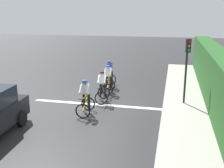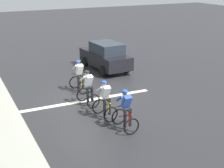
{
  "view_description": "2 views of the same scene",
  "coord_description": "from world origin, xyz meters",
  "px_view_note": "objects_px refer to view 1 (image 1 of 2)",
  "views": [
    {
      "loc": [
        3.55,
        -12.65,
        4.57
      ],
      "look_at": [
        0.55,
        0.54,
        0.98
      ],
      "focal_mm": 43.62,
      "sensor_mm": 36.0,
      "label": 1
    },
    {
      "loc": [
        5.38,
        14.1,
        5.97
      ],
      "look_at": [
        -0.74,
        1.47,
        1.2
      ],
      "focal_mm": 53.45,
      "sensor_mm": 36.0,
      "label": 2
    }
  ],
  "objects_px": {
    "cyclist_second": "(108,79)",
    "traffic_light_near_crossing": "(187,62)",
    "cyclist_fourth": "(86,98)",
    "cyclist_lead": "(109,74)",
    "cyclist_mid": "(102,87)"
  },
  "relations": [
    {
      "from": "cyclist_second",
      "to": "traffic_light_near_crossing",
      "type": "height_order",
      "value": "traffic_light_near_crossing"
    },
    {
      "from": "traffic_light_near_crossing",
      "to": "cyclist_fourth",
      "type": "bearing_deg",
      "value": -153.34
    },
    {
      "from": "cyclist_second",
      "to": "traffic_light_near_crossing",
      "type": "relative_size",
      "value": 0.5
    },
    {
      "from": "cyclist_lead",
      "to": "cyclist_second",
      "type": "xyz_separation_m",
      "value": [
        0.26,
        -1.35,
        0.0
      ]
    },
    {
      "from": "cyclist_mid",
      "to": "cyclist_fourth",
      "type": "distance_m",
      "value": 1.96
    },
    {
      "from": "traffic_light_near_crossing",
      "to": "cyclist_second",
      "type": "bearing_deg",
      "value": 161.9
    },
    {
      "from": "cyclist_fourth",
      "to": "traffic_light_near_crossing",
      "type": "relative_size",
      "value": 0.5
    },
    {
      "from": "cyclist_mid",
      "to": "cyclist_fourth",
      "type": "xyz_separation_m",
      "value": [
        -0.29,
        -1.94,
        0.0
      ]
    },
    {
      "from": "cyclist_lead",
      "to": "cyclist_mid",
      "type": "relative_size",
      "value": 1.0
    },
    {
      "from": "cyclist_second",
      "to": "traffic_light_near_crossing",
      "type": "xyz_separation_m",
      "value": [
        4.26,
        -1.39,
        1.43
      ]
    },
    {
      "from": "cyclist_lead",
      "to": "cyclist_fourth",
      "type": "xyz_separation_m",
      "value": [
        0.06,
        -4.98,
        0.0
      ]
    },
    {
      "from": "cyclist_second",
      "to": "cyclist_mid",
      "type": "relative_size",
      "value": 1.0
    },
    {
      "from": "cyclist_mid",
      "to": "cyclist_fourth",
      "type": "relative_size",
      "value": 1.0
    },
    {
      "from": "cyclist_second",
      "to": "cyclist_fourth",
      "type": "relative_size",
      "value": 1.0
    },
    {
      "from": "cyclist_lead",
      "to": "cyclist_second",
      "type": "distance_m",
      "value": 1.37
    }
  ]
}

